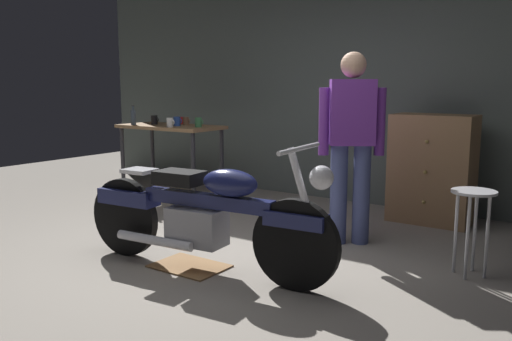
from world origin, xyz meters
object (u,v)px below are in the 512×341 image
Objects in this scene: mug_brown_stoneware at (186,121)px; mug_white_ceramic at (170,122)px; motorcycle at (204,213)px; shop_stool at (473,209)px; mug_red_diner at (182,120)px; bottle at (133,117)px; wooden_dresser at (432,169)px; person_standing at (351,140)px; mug_blue_enamel at (177,121)px; mug_green_speckled at (198,122)px; mug_black_matte at (154,120)px.

mug_brown_stoneware is 0.36m from mug_white_ceramic.
motorcycle is 1.97m from shop_stool.
mug_red_diner is 0.60m from bottle.
bottle reaches higher than wooden_dresser.
wooden_dresser is 9.87× the size of mug_white_ceramic.
mug_brown_stoneware is (-3.59, 0.90, 0.45)m from shop_stool.
mug_brown_stoneware is (0.16, -0.10, 0.01)m from mug_red_diner.
person_standing is 1.19m from shop_stool.
shop_stool is at bearing -11.47° from mug_blue_enamel.
motorcycle is 2.44m from mug_green_speckled.
mug_blue_enamel is (-3.57, 0.73, 0.46)m from shop_stool.
shop_stool is 3.68m from mug_blue_enamel.
mug_blue_enamel is at bearing 107.21° from mug_white_ceramic.
mug_black_matte is at bearing -179.81° from mug_green_speckled.
mug_green_speckled is at bearing 126.48° from motorcycle.
person_standing is 6.93× the size of bottle.
wooden_dresser is at bearing 7.26° from mug_red_diner.
shop_stool is 5.41× the size of mug_black_matte.
mug_black_matte is 0.41m from mug_brown_stoneware.
mug_red_diner is 1.01× the size of mug_brown_stoneware.
person_standing is 2.77m from mug_red_diner.
mug_blue_enamel is at bearing -177.61° from mug_green_speckled.
motorcycle is at bearing -37.84° from mug_black_matte.
wooden_dresser is at bearing -140.22° from person_standing.
mug_red_diner is 0.51m from mug_white_ceramic.
wooden_dresser is (-0.71, 1.39, 0.05)m from shop_stool.
wooden_dresser is 10.23× the size of mug_brown_stoneware.
mug_white_ceramic reaches higher than shop_stool.
mug_white_ceramic is at bearing -143.89° from mug_green_speckled.
mug_green_speckled is (-3.25, 0.74, 0.46)m from shop_stool.
mug_black_matte reaches higher than shop_stool.
shop_stool is at bearing -62.79° from wooden_dresser.
mug_white_ceramic is at bearing -72.79° from mug_blue_enamel.
mug_brown_stoneware is at bearing 95.61° from mug_blue_enamel.
mug_black_matte is (-2.30, 1.79, 0.51)m from motorcycle.
person_standing is at bearing -7.04° from mug_white_ceramic.
person_standing reaches higher than mug_green_speckled.
mug_green_speckled is 0.90m from bottle.
mug_black_matte reaches higher than mug_green_speckled.
motorcycle is 18.40× the size of mug_blue_enamel.
mug_black_matte reaches higher than mug_red_diner.
mug_brown_stoneware is at bearing 23.59° from mug_black_matte.
mug_green_speckled is 0.33m from mug_white_ceramic.
mug_black_matte is at bearing -168.68° from wooden_dresser.
bottle is (-3.42, -0.85, 0.45)m from wooden_dresser.
bottle is at bearing -161.87° from mug_blue_enamel.
wooden_dresser is 3.34m from mug_black_matte.
person_standing is 2.59m from mug_brown_stoneware.
mug_brown_stoneware is at bearing 101.62° from mug_white_ceramic.
mug_red_diner is at bearing 50.52° from mug_black_matte.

